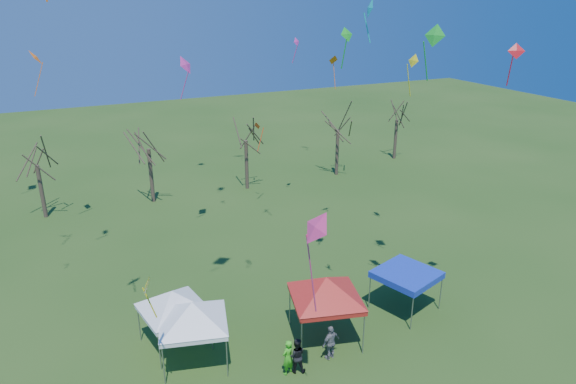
{
  "coord_description": "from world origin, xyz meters",
  "views": [
    {
      "loc": [
        -9.06,
        -17.29,
        16.3
      ],
      "look_at": [
        0.36,
        3.0,
        7.79
      ],
      "focal_mm": 32.0,
      "sensor_mm": 36.0,
      "label": 1
    }
  ],
  "objects_px": {
    "tree_5": "(398,106)",
    "tent_blue": "(407,275)",
    "tree_2": "(146,129)",
    "tree_4": "(338,114)",
    "tent_red": "(326,281)",
    "tree_1": "(33,146)",
    "person_green": "(288,357)",
    "person_grey": "(331,342)",
    "tent_white_west": "(172,295)",
    "person_dark": "(296,355)",
    "tree_3": "(245,123)",
    "tent_white_mid": "(192,306)"
  },
  "relations": [
    {
      "from": "tree_4",
      "to": "tent_red",
      "type": "bearing_deg",
      "value": -121.28
    },
    {
      "from": "tree_1",
      "to": "tent_blue",
      "type": "bearing_deg",
      "value": -51.44
    },
    {
      "from": "tree_3",
      "to": "tree_5",
      "type": "bearing_deg",
      "value": 6.52
    },
    {
      "from": "tree_2",
      "to": "tree_5",
      "type": "relative_size",
      "value": 1.1
    },
    {
      "from": "tree_3",
      "to": "tent_white_mid",
      "type": "distance_m",
      "value": 23.93
    },
    {
      "from": "tent_red",
      "to": "tree_2",
      "type": "bearing_deg",
      "value": 100.56
    },
    {
      "from": "tent_white_mid",
      "to": "tent_blue",
      "type": "xyz_separation_m",
      "value": [
        11.71,
        -0.61,
        -0.88
      ]
    },
    {
      "from": "tree_2",
      "to": "tent_red",
      "type": "bearing_deg",
      "value": -79.44
    },
    {
      "from": "tree_2",
      "to": "tree_4",
      "type": "height_order",
      "value": "tree_2"
    },
    {
      "from": "tree_5",
      "to": "tent_blue",
      "type": "distance_m",
      "value": 29.29
    },
    {
      "from": "tent_blue",
      "to": "person_dark",
      "type": "distance_m",
      "value": 8.06
    },
    {
      "from": "tree_1",
      "to": "tree_5",
      "type": "relative_size",
      "value": 1.01
    },
    {
      "from": "tree_5",
      "to": "tent_red",
      "type": "height_order",
      "value": "tree_5"
    },
    {
      "from": "tent_white_west",
      "to": "tent_white_mid",
      "type": "distance_m",
      "value": 1.7
    },
    {
      "from": "tree_3",
      "to": "tent_white_west",
      "type": "distance_m",
      "value": 22.82
    },
    {
      "from": "tent_white_west",
      "to": "person_grey",
      "type": "relative_size",
      "value": 2.21
    },
    {
      "from": "person_grey",
      "to": "person_green",
      "type": "bearing_deg",
      "value": -12.26
    },
    {
      "from": "tree_1",
      "to": "person_green",
      "type": "relative_size",
      "value": 4.23
    },
    {
      "from": "tree_1",
      "to": "person_dark",
      "type": "distance_m",
      "value": 27.03
    },
    {
      "from": "tree_5",
      "to": "tent_white_west",
      "type": "distance_m",
      "value": 36.21
    },
    {
      "from": "tree_3",
      "to": "tent_white_mid",
      "type": "xyz_separation_m",
      "value": [
        -10.61,
        -21.23,
        -3.06
      ]
    },
    {
      "from": "tree_4",
      "to": "person_green",
      "type": "bearing_deg",
      "value": -124.4
    },
    {
      "from": "tree_1",
      "to": "tent_red",
      "type": "bearing_deg",
      "value": -61.13
    },
    {
      "from": "tree_4",
      "to": "tree_5",
      "type": "bearing_deg",
      "value": 13.85
    },
    {
      "from": "tree_3",
      "to": "tent_white_west",
      "type": "relative_size",
      "value": 1.98
    },
    {
      "from": "tent_white_mid",
      "to": "tent_red",
      "type": "distance_m",
      "value": 6.52
    },
    {
      "from": "person_green",
      "to": "person_dark",
      "type": "xyz_separation_m",
      "value": [
        0.42,
        -0.04,
        -0.01
      ]
    },
    {
      "from": "tent_white_west",
      "to": "person_green",
      "type": "distance_m",
      "value": 6.29
    },
    {
      "from": "tree_2",
      "to": "tent_red",
      "type": "height_order",
      "value": "tree_2"
    },
    {
      "from": "tent_white_west",
      "to": "tree_4",
      "type": "bearing_deg",
      "value": 43.68
    },
    {
      "from": "tree_5",
      "to": "tent_blue",
      "type": "height_order",
      "value": "tree_5"
    },
    {
      "from": "tree_3",
      "to": "tent_white_west",
      "type": "xyz_separation_m",
      "value": [
        -11.19,
        -19.63,
        -3.19
      ]
    },
    {
      "from": "tree_5",
      "to": "tent_white_west",
      "type": "bearing_deg",
      "value": -143.14
    },
    {
      "from": "tree_4",
      "to": "tree_2",
      "type": "bearing_deg",
      "value": 178.78
    },
    {
      "from": "tent_white_west",
      "to": "tent_blue",
      "type": "bearing_deg",
      "value": -10.19
    },
    {
      "from": "tree_1",
      "to": "tent_white_mid",
      "type": "xyz_separation_m",
      "value": [
        6.19,
        -21.83,
        -2.77
      ]
    },
    {
      "from": "tree_4",
      "to": "tent_white_west",
      "type": "bearing_deg",
      "value": -136.32
    },
    {
      "from": "tree_1",
      "to": "person_dark",
      "type": "xyz_separation_m",
      "value": [
        10.21,
        -24.54,
        -4.91
      ]
    },
    {
      "from": "tree_3",
      "to": "tent_blue",
      "type": "xyz_separation_m",
      "value": [
        1.09,
        -21.84,
        -3.94
      ]
    },
    {
      "from": "tree_4",
      "to": "tent_blue",
      "type": "height_order",
      "value": "tree_4"
    },
    {
      "from": "tree_2",
      "to": "tree_3",
      "type": "height_order",
      "value": "tree_2"
    },
    {
      "from": "tent_white_west",
      "to": "tree_5",
      "type": "bearing_deg",
      "value": 36.86
    },
    {
      "from": "tree_4",
      "to": "tent_blue",
      "type": "relative_size",
      "value": 2.11
    },
    {
      "from": "tent_white_mid",
      "to": "person_dark",
      "type": "distance_m",
      "value": 5.3
    },
    {
      "from": "tree_5",
      "to": "person_grey",
      "type": "relative_size",
      "value": 4.13
    },
    {
      "from": "tree_3",
      "to": "tree_4",
      "type": "height_order",
      "value": "tree_3"
    },
    {
      "from": "tent_blue",
      "to": "person_green",
      "type": "bearing_deg",
      "value": -165.79
    },
    {
      "from": "tent_red",
      "to": "person_grey",
      "type": "height_order",
      "value": "tent_red"
    },
    {
      "from": "person_grey",
      "to": "tent_blue",
      "type": "bearing_deg",
      "value": -176.0
    },
    {
      "from": "tree_3",
      "to": "tree_2",
      "type": "bearing_deg",
      "value": 177.73
    }
  ]
}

